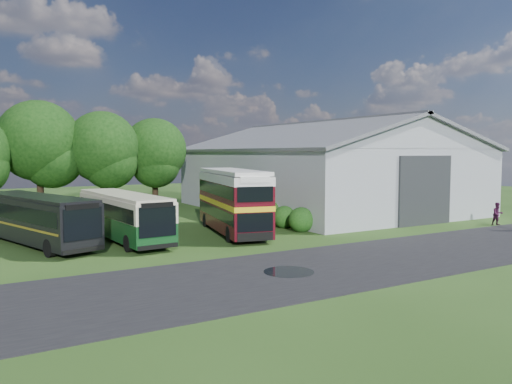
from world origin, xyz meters
TOP-DOWN VIEW (x-y plane):
  - ground at (0.00, 0.00)m, footprint 120.00×120.00m
  - asphalt_road at (3.00, -3.00)m, footprint 60.00×8.00m
  - puddle at (-1.50, -3.00)m, footprint 2.20×2.20m
  - storage_shed at (15.00, 15.98)m, footprint 18.80×24.80m
  - tree_mid at (-8.00, 24.80)m, footprint 6.80×6.80m
  - tree_right_a at (-3.00, 23.80)m, footprint 6.26×6.26m
  - tree_right_b at (2.00, 24.60)m, footprint 5.98×5.98m
  - shrub_front at (5.60, 6.00)m, footprint 1.70×1.70m
  - shrub_mid at (5.60, 8.00)m, footprint 1.60×1.60m
  - shrub_back at (5.60, 10.00)m, footprint 1.80×1.80m
  - bus_green_single at (-5.47, 8.56)m, footprint 3.04×10.26m
  - bus_maroon_double at (1.36, 7.67)m, footprint 4.44×9.86m
  - bus_dark_single at (-10.09, 9.34)m, footprint 5.27×10.45m
  - visitor_b at (19.33, 1.11)m, footprint 0.97×0.88m

SIDE VIEW (x-z plane):
  - ground at x=0.00m, z-range 0.00..0.00m
  - asphalt_road at x=3.00m, z-range -0.01..0.01m
  - puddle at x=-1.50m, z-range -0.01..0.01m
  - shrub_front at x=5.60m, z-range -0.85..0.85m
  - shrub_mid at x=5.60m, z-range -0.80..0.80m
  - shrub_back at x=5.60m, z-range -0.90..0.90m
  - visitor_b at x=19.33m, z-range 0.00..1.63m
  - bus_green_single at x=-5.47m, z-range 0.09..2.88m
  - bus_dark_single at x=-10.09m, z-range 0.09..2.91m
  - bus_maroon_double at x=1.36m, z-range 0.00..4.11m
  - storage_shed at x=15.00m, z-range 0.09..8.24m
  - tree_right_b at x=2.00m, z-range 1.21..9.66m
  - tree_right_a at x=-3.00m, z-range 1.27..10.10m
  - tree_mid at x=-8.00m, z-range 1.38..10.98m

